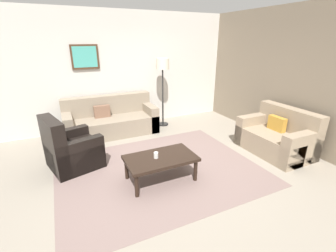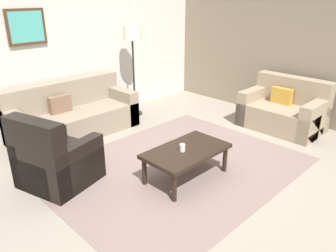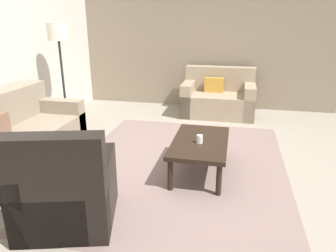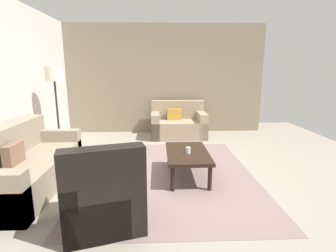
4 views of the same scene
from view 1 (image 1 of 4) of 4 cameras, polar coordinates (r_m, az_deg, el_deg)
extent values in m
plane|color=gray|center=(4.15, -2.04, -10.68)|extent=(8.00, 8.00, 0.00)
cube|color=silver|center=(6.08, -12.24, 12.98)|extent=(6.00, 0.12, 2.80)
cube|color=gray|center=(5.52, 28.20, 10.34)|extent=(0.12, 5.20, 2.80)
cube|color=gray|center=(4.15, -2.04, -10.63)|extent=(3.36, 2.64, 0.01)
cube|color=gray|center=(5.72, -13.53, 0.10)|extent=(2.10, 0.87, 0.42)
cube|color=gray|center=(5.94, -14.37, 3.14)|extent=(2.10, 0.24, 0.88)
cube|color=gray|center=(5.60, -23.14, -0.39)|extent=(0.20, 0.87, 0.62)
cube|color=gray|center=(5.93, -4.62, 2.38)|extent=(0.20, 0.87, 0.62)
cube|color=brown|center=(5.67, -15.80, 3.45)|extent=(0.36, 0.12, 0.28)
cube|color=gray|center=(5.14, 24.51, -3.62)|extent=(0.88, 1.34, 0.42)
cube|color=gray|center=(5.30, 27.15, -0.66)|extent=(0.24, 1.34, 0.88)
cube|color=gray|center=(5.45, 20.21, -0.53)|extent=(0.88, 0.20, 0.62)
cube|color=gray|center=(4.80, 29.76, -4.92)|extent=(0.88, 0.20, 0.62)
cube|color=gold|center=(5.15, 25.03, 0.54)|extent=(0.12, 0.36, 0.28)
cube|color=black|center=(4.50, -21.79, -6.48)|extent=(0.98, 0.98, 0.44)
cube|color=black|center=(4.32, -25.94, -4.48)|extent=(0.41, 0.82, 0.95)
cube|color=black|center=(4.19, -20.42, -7.10)|extent=(0.81, 0.37, 0.60)
cube|color=black|center=(4.74, -23.25, -4.21)|extent=(0.81, 0.37, 0.60)
cylinder|color=black|center=(3.47, -7.66, -14.29)|extent=(0.06, 0.06, 0.36)
cylinder|color=black|center=(3.81, 6.71, -10.72)|extent=(0.06, 0.06, 0.36)
cylinder|color=black|center=(3.89, -10.08, -10.24)|extent=(0.06, 0.06, 0.36)
cylinder|color=black|center=(4.20, 2.97, -7.45)|extent=(0.06, 0.06, 0.36)
cube|color=black|center=(3.71, -1.81, -7.88)|extent=(1.10, 0.64, 0.05)
cylinder|color=white|center=(3.65, -2.95, -7.12)|extent=(0.07, 0.07, 0.10)
cylinder|color=black|center=(6.24, -1.22, 0.49)|extent=(0.28, 0.28, 0.03)
cylinder|color=#262626|center=(6.03, -1.27, 6.84)|extent=(0.04, 0.04, 1.45)
cylinder|color=beige|center=(5.89, -1.33, 14.95)|extent=(0.32, 0.32, 0.26)
cube|color=#472D1C|center=(5.84, -19.61, 15.60)|extent=(0.60, 0.04, 0.54)
cube|color=#48AC9F|center=(5.82, -19.59, 15.59)|extent=(0.52, 0.01, 0.46)
camera|label=2|loc=(1.62, -97.71, 1.26)|focal=35.16mm
camera|label=3|loc=(3.44, -64.12, 2.91)|focal=33.67mm
camera|label=4|loc=(4.30, -60.76, 3.51)|focal=27.55mm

